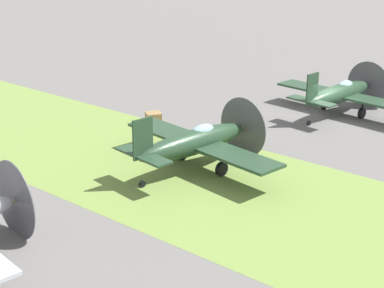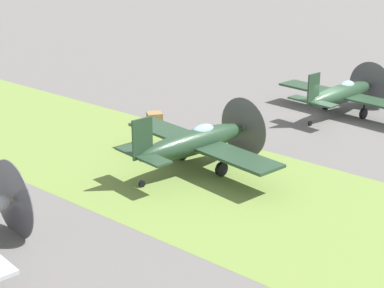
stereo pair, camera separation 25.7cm
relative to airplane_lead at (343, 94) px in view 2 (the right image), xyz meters
The scene contains 5 objects.
ground_plane 2.38m from the airplane_lead, 95.73° to the right, with size 160.00×160.00×0.00m, color #605E5B.
grass_verge 14.25m from the airplane_lead, 90.77° to the right, with size 120.00×11.00×0.01m, color olive.
airplane_lead is the anchor object (origin of this frame).
airplane_wingman 13.17m from the airplane_lead, 94.76° to the right, with size 9.80×7.79×3.47m.
supply_crate 12.01m from the airplane_lead, 131.83° to the right, with size 0.90×0.90×0.64m, color olive.
Camera 2 is at (17.45, -33.07, 11.49)m, focal length 57.69 mm.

